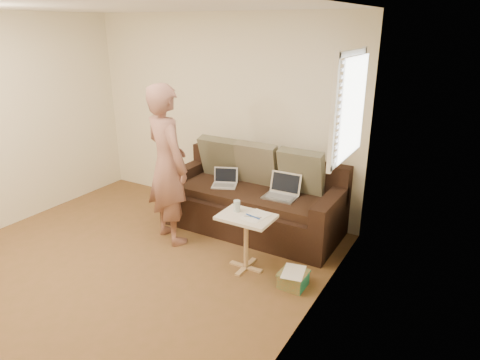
% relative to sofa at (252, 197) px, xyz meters
% --- Properties ---
extents(floor, '(4.50, 4.50, 0.00)m').
position_rel_sofa_xyz_m(floor, '(-0.75, -1.77, -0.42)').
color(floor, brown).
rests_on(floor, ground).
extents(ceiling, '(4.50, 4.50, 0.00)m').
position_rel_sofa_xyz_m(ceiling, '(-0.75, -1.77, 2.18)').
color(ceiling, white).
rests_on(ceiling, wall_back).
extents(wall_back, '(4.00, 0.00, 4.00)m').
position_rel_sofa_xyz_m(wall_back, '(-0.75, 0.48, 0.87)').
color(wall_back, beige).
rests_on(wall_back, ground).
extents(wall_right, '(0.00, 4.50, 4.50)m').
position_rel_sofa_xyz_m(wall_right, '(1.25, -1.77, 0.87)').
color(wall_right, beige).
rests_on(wall_right, ground).
extents(window_blinds, '(0.12, 0.88, 1.08)m').
position_rel_sofa_xyz_m(window_blinds, '(1.20, -0.27, 1.28)').
color(window_blinds, white).
rests_on(window_blinds, wall_right).
extents(sofa, '(2.20, 0.95, 0.85)m').
position_rel_sofa_xyz_m(sofa, '(0.00, 0.00, 0.00)').
color(sofa, black).
rests_on(sofa, ground).
extents(pillow_left, '(0.55, 0.29, 0.57)m').
position_rel_sofa_xyz_m(pillow_left, '(-0.60, 0.22, 0.37)').
color(pillow_left, brown).
rests_on(pillow_left, sofa).
extents(pillow_mid, '(0.55, 0.27, 0.57)m').
position_rel_sofa_xyz_m(pillow_mid, '(-0.05, 0.22, 0.37)').
color(pillow_mid, '#67654A').
rests_on(pillow_mid, sofa).
extents(pillow_right, '(0.55, 0.28, 0.57)m').
position_rel_sofa_xyz_m(pillow_right, '(0.55, 0.21, 0.37)').
color(pillow_right, brown).
rests_on(pillow_right, sofa).
extents(laptop_silver, '(0.39, 0.29, 0.26)m').
position_rel_sofa_xyz_m(laptop_silver, '(0.40, -0.06, 0.10)').
color(laptop_silver, '#B7BABC').
rests_on(laptop_silver, sofa).
extents(laptop_white, '(0.36, 0.32, 0.22)m').
position_rel_sofa_xyz_m(laptop_white, '(-0.36, -0.07, 0.10)').
color(laptop_white, white).
rests_on(laptop_white, sofa).
extents(person, '(0.81, 0.69, 1.87)m').
position_rel_sofa_xyz_m(person, '(-0.71, -0.73, 0.51)').
color(person, brown).
rests_on(person, ground).
extents(side_table, '(0.56, 0.39, 0.61)m').
position_rel_sofa_xyz_m(side_table, '(0.40, -0.86, -0.12)').
color(side_table, silver).
rests_on(side_table, ground).
extents(drinking_glass, '(0.07, 0.07, 0.12)m').
position_rel_sofa_xyz_m(drinking_glass, '(0.26, -0.81, 0.25)').
color(drinking_glass, silver).
rests_on(drinking_glass, side_table).
extents(scissors, '(0.20, 0.16, 0.02)m').
position_rel_sofa_xyz_m(scissors, '(0.48, -0.86, 0.20)').
color(scissors, silver).
rests_on(scissors, side_table).
extents(paper_on_table, '(0.25, 0.33, 0.00)m').
position_rel_sofa_xyz_m(paper_on_table, '(0.49, -0.82, 0.19)').
color(paper_on_table, white).
rests_on(paper_on_table, side_table).
extents(striped_box, '(0.27, 0.27, 0.17)m').
position_rel_sofa_xyz_m(striped_box, '(0.97, -0.92, -0.34)').
color(striped_box, '#C8631E').
rests_on(striped_box, ground).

